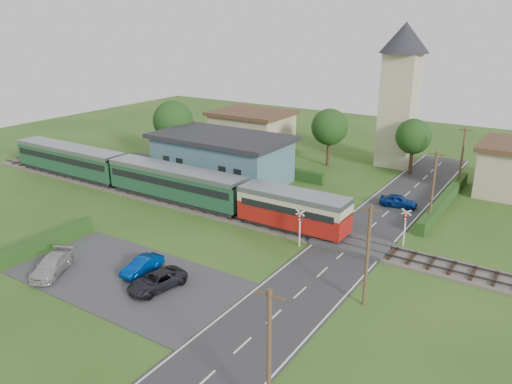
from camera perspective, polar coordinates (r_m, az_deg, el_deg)
The scene contains 31 objects.
ground at distance 45.12m, azimuth -2.00°, elevation -4.15°, with size 120.00×120.00×0.00m, color #2D4C19.
railway_track at distance 46.60m, azimuth -0.59°, elevation -3.21°, with size 76.00×3.20×0.49m.
road at distance 40.73m, azimuth 9.73°, elevation -7.08°, with size 6.00×70.00×0.05m, color #28282B.
car_park at distance 37.92m, azimuth -14.47°, elevation -9.50°, with size 17.00×9.00×0.08m, color #333335.
crossing_deck at distance 42.32m, azimuth 10.84°, elevation -5.81°, with size 6.20×3.40×0.45m, color #333335.
platform at distance 54.63m, azimuth -7.51°, elevation 0.16°, with size 30.00×3.00×0.45m, color gray.
equipment_hut at distance 59.48m, azimuth -13.49°, elevation 2.91°, with size 2.30×2.30×2.55m.
station_building at distance 58.23m, azimuth -3.94°, elevation 4.02°, with size 16.00×9.00×5.30m.
train at distance 53.31m, azimuth -11.72°, elevation 1.65°, with size 43.20×2.90×3.40m.
church_tower at distance 65.17m, azimuth 16.23°, elevation 11.69°, with size 6.00×6.00×17.60m.
house_west at distance 72.15m, azimuth -0.47°, elevation 7.10°, with size 10.80×8.80×5.50m.
hedge_carpark at distance 44.60m, azimuth -22.95°, elevation -5.20°, with size 0.80×9.00×1.20m, color #193814.
hedge_roadside at distance 53.68m, azimuth 20.78°, elevation -0.88°, with size 0.80×18.00×1.20m, color #193814.
hedge_station at distance 62.30m, azimuth -1.42°, elevation 3.12°, with size 22.00×0.80×1.30m, color #193814.
tree_a at distance 66.12m, azimuth -9.46°, elevation 8.02°, with size 5.20×5.20×8.00m.
tree_b at distance 63.81m, azimuth 8.40°, elevation 7.34°, with size 4.60×4.60×7.34m.
tree_c at distance 62.42m, azimuth 17.56°, elevation 6.05°, with size 4.20×4.20×6.78m.
utility_pole_a at distance 23.40m, azimuth 1.50°, elevation -18.21°, with size 1.40×0.22×7.00m.
utility_pole_b at distance 32.77m, azimuth 12.61°, elevation -7.03°, with size 1.40×0.22×7.00m.
utility_pole_c at distance 47.16m, azimuth 19.56°, elevation 0.47°, with size 1.40×0.22×7.00m.
utility_pole_d at distance 58.50m, azimuth 22.46°, elevation 3.61°, with size 1.40×0.22×7.00m.
crossing_signal_near at distance 40.90m, azimuth 5.04°, elevation -3.49°, with size 0.84×0.28×3.28m.
crossing_signal_far at distance 42.65m, azimuth 16.70°, elevation -3.30°, with size 0.84×0.28×3.28m.
streetlamp_west at distance 72.29m, azimuth -7.35°, elevation 7.17°, with size 0.30×0.30×5.15m.
streetlamp_east at distance 63.18m, azimuth 24.89°, elevation 3.80°, with size 0.30×0.30×5.15m.
car_on_road at distance 51.80m, azimuth 15.98°, elevation -0.98°, with size 1.46×3.64×1.24m, color navy.
car_park_blue at distance 38.10m, azimuth -12.88°, elevation -8.17°, with size 1.22×3.51×1.16m, color navy.
car_park_silver at distance 39.99m, azimuth -22.31°, elevation -7.74°, with size 1.80×4.42×1.28m, color #A7A7A7.
car_park_dark at distance 35.75m, azimuth -11.28°, elevation -9.94°, with size 1.97×4.27×1.19m, color black.
pedestrian_near at distance 50.66m, azimuth -1.37°, elevation 0.01°, with size 0.58×0.38×1.58m, color gray.
pedestrian_far at distance 58.32m, azimuth -11.68°, elevation 2.23°, with size 0.80×0.62×1.64m, color gray.
Camera 1 is at (23.81, -33.93, 17.81)m, focal length 35.00 mm.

